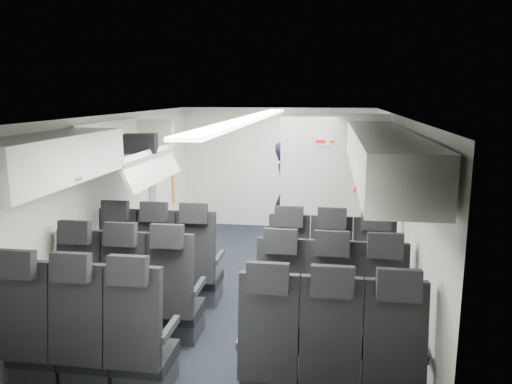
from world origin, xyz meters
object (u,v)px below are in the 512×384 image
(seat_row_rear, at_px, (205,352))
(boarding_door, at_px, (164,187))
(flight_attendant, at_px, (287,196))
(seat_row_mid, at_px, (228,305))
(seat_row_front, at_px, (244,272))
(galley_unit, at_px, (330,179))
(carry_on_bag, at_px, (140,144))

(seat_row_rear, distance_m, boarding_door, 4.25)
(flight_attendant, bearing_deg, seat_row_rear, 165.59)
(seat_row_mid, bearing_deg, seat_row_front, 90.00)
(seat_row_mid, distance_m, seat_row_rear, 0.90)
(seat_row_front, bearing_deg, boarding_door, 128.16)
(seat_row_front, bearing_deg, flight_attendant, 82.43)
(boarding_door, bearing_deg, galley_unit, 24.28)
(boarding_door, distance_m, carry_on_bag, 1.77)
(seat_row_front, relative_size, boarding_door, 1.79)
(boarding_door, relative_size, flight_attendant, 1.10)
(seat_row_mid, distance_m, flight_attendant, 3.14)
(flight_attendant, distance_m, carry_on_bag, 2.54)
(seat_row_mid, relative_size, boarding_door, 1.79)
(seat_row_front, height_order, seat_row_rear, same)
(seat_row_rear, distance_m, flight_attendant, 4.03)
(galley_unit, relative_size, carry_on_bag, 4.74)
(carry_on_bag, bearing_deg, flight_attendant, 33.95)
(seat_row_rear, height_order, galley_unit, galley_unit)
(seat_row_rear, height_order, boarding_door, boarding_door)
(seat_row_front, height_order, flight_attendant, flight_attendant)
(seat_row_front, distance_m, galley_unit, 3.43)
(seat_row_mid, height_order, seat_row_rear, same)
(seat_row_front, xyz_separation_m, galley_unit, (0.95, 3.25, 0.55))
(boarding_door, height_order, flight_attendant, boarding_door)
(seat_row_rear, xyz_separation_m, flight_attendant, (0.29, 4.00, 0.44))
(seat_row_front, xyz_separation_m, seat_row_rear, (0.00, -1.80, 0.00))
(seat_row_mid, bearing_deg, flight_attendant, 84.61)
(seat_row_front, distance_m, boarding_door, 2.71)
(galley_unit, bearing_deg, seat_row_mid, -102.88)
(seat_row_mid, xyz_separation_m, seat_row_rear, (0.00, -0.90, 0.00))
(galley_unit, xyz_separation_m, flight_attendant, (-0.66, -1.06, -0.10))
(seat_row_front, relative_size, carry_on_bag, 8.31)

